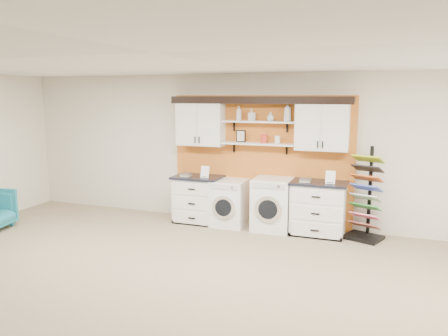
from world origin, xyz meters
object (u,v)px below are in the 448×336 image
at_px(base_cabinet_right, 318,208).
at_px(sample_rack, 365,209).
at_px(dryer, 273,204).
at_px(base_cabinet_left, 198,199).
at_px(washer, 230,203).

relative_size(base_cabinet_right, sample_rack, 0.61).
bearing_deg(sample_rack, dryer, -157.89).
bearing_deg(dryer, sample_rack, 1.28).
height_order(base_cabinet_left, washer, base_cabinet_left).
distance_m(base_cabinet_right, dryer, 0.81).
height_order(base_cabinet_left, base_cabinet_right, base_cabinet_right).
height_order(washer, sample_rack, sample_rack).
xyz_separation_m(base_cabinet_left, base_cabinet_right, (2.26, -0.00, 0.02)).
xyz_separation_m(dryer, sample_rack, (1.58, 0.04, 0.04)).
relative_size(base_cabinet_right, dryer, 1.02).
distance_m(dryer, sample_rack, 1.59).
relative_size(dryer, sample_rack, 0.60).
relative_size(washer, dryer, 0.91).
relative_size(base_cabinet_left, sample_rack, 0.58).
relative_size(base_cabinet_left, base_cabinet_right, 0.95).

